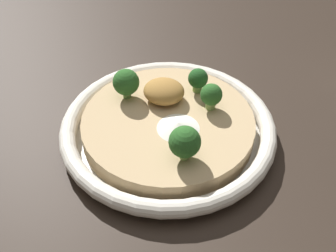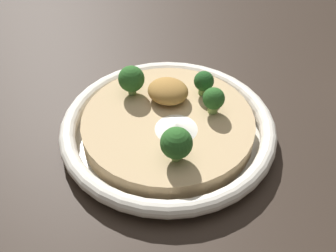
% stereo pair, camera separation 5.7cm
% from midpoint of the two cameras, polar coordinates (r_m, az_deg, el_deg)
% --- Properties ---
extents(ground_plane, '(6.00, 6.00, 0.00)m').
position_cam_midpoint_polar(ground_plane, '(0.59, -2.79, -1.64)').
color(ground_plane, '#2D231C').
extents(risotto_bowl, '(0.29, 0.29, 0.03)m').
position_cam_midpoint_polar(risotto_bowl, '(0.57, -2.85, -0.40)').
color(risotto_bowl, silver).
rests_on(risotto_bowl, ground_plane).
extents(cheese_sprinkle, '(0.06, 0.06, 0.01)m').
position_cam_midpoint_polar(cheese_sprinkle, '(0.55, -1.59, -0.04)').
color(cheese_sprinkle, white).
rests_on(cheese_sprinkle, risotto_bowl).
extents(crispy_onion_garnish, '(0.06, 0.05, 0.03)m').
position_cam_midpoint_polar(crispy_onion_garnish, '(0.58, -3.37, 4.60)').
color(crispy_onion_garnish, '#A37538').
rests_on(crispy_onion_garnish, risotto_bowl).
extents(broccoli_back, '(0.04, 0.04, 0.05)m').
position_cam_midpoint_polar(broccoli_back, '(0.49, -1.03, -2.39)').
color(broccoli_back, '#84A856').
rests_on(broccoli_back, risotto_bowl).
extents(broccoli_front_left, '(0.03, 0.03, 0.04)m').
position_cam_midpoint_polar(broccoli_front_left, '(0.57, 3.01, 4.03)').
color(broccoli_front_left, '#84A856').
rests_on(broccoli_front_left, risotto_bowl).
extents(broccoli_front, '(0.03, 0.03, 0.04)m').
position_cam_midpoint_polar(broccoli_front, '(0.60, 1.34, 6.24)').
color(broccoli_front, '#668E47').
rests_on(broccoli_front, risotto_bowl).
extents(broccoli_front_right, '(0.04, 0.04, 0.04)m').
position_cam_midpoint_polar(broccoli_front_right, '(0.59, -8.50, 5.73)').
color(broccoli_front_right, '#668E47').
rests_on(broccoli_front_right, risotto_bowl).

